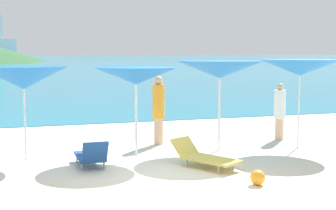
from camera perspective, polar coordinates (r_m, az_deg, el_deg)
The scene contains 11 objects.
ground_plane at distance 19.76m, azimuth -9.66°, elevation -1.66°, with size 50.00×100.00×0.30m, color beige.
ocean_water at distance 236.96m, azimuth -17.46°, elevation 5.24°, with size 650.00×440.00×0.02m, color teal.
umbrella_1 at distance 11.75m, azimuth -16.47°, elevation 3.03°, with size 2.22×2.22×2.18m.
umbrella_2 at distance 11.65m, azimuth -3.77°, elevation 3.39°, with size 2.18×2.18×2.16m.
umbrella_3 at distance 12.46m, azimuth 6.05°, elevation 4.11°, with size 2.34×2.34×2.29m.
umbrella_4 at distance 13.13m, azimuth 15.12°, elevation 4.23°, with size 2.17×2.17×2.32m.
lounge_chair_2 at distance 10.77m, azimuth 4.21°, elevation -5.95°, with size 1.29×1.67×0.58m.
lounge_chair_4 at distance 10.84m, azimuth -8.94°, elevation -5.83°, with size 0.56×1.48×0.68m.
beachgoer_0 at distance 14.35m, azimuth 12.88°, elevation -0.59°, with size 0.33×0.33×1.63m.
beachgoer_2 at distance 13.28m, azimuth -1.11°, elevation -0.37°, with size 0.33×0.33×1.87m.
beach_ball at distance 9.50m, azimuth 10.40°, elevation -8.30°, with size 0.29×0.29×0.29m, color orange.
Camera 1 is at (-2.84, -9.38, 2.50)m, focal length 52.33 mm.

